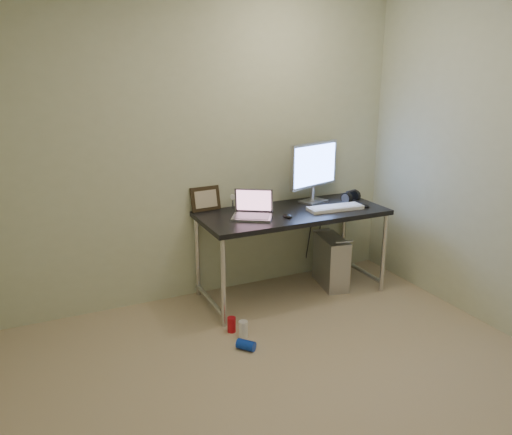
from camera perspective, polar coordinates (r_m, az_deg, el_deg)
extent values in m
plane|color=tan|center=(3.14, 6.21, -20.58)|extent=(3.50, 3.50, 0.00)
cube|color=beige|center=(4.15, -5.89, 7.58)|extent=(3.50, 0.02, 2.50)
cube|color=black|center=(4.21, 4.16, 0.49)|extent=(1.58, 0.69, 0.04)
cylinder|color=silver|center=(3.77, -3.76, -7.50)|extent=(0.04, 0.04, 0.71)
cylinder|color=silver|center=(4.31, -6.73, -4.45)|extent=(0.04, 0.04, 0.71)
cylinder|color=silver|center=(4.49, 14.39, -3.98)|extent=(0.04, 0.04, 0.71)
cylinder|color=silver|center=(4.95, 9.96, -1.77)|extent=(0.04, 0.04, 0.71)
cylinder|color=silver|center=(4.15, -5.24, -9.39)|extent=(0.04, 0.61, 0.04)
cylinder|color=silver|center=(4.81, 11.87, -5.91)|extent=(0.04, 0.61, 0.04)
cube|color=#B1B1B5|center=(4.57, 8.57, -4.99)|extent=(0.27, 0.46, 0.45)
cylinder|color=#B0B1B7|center=(4.34, 10.02, -2.77)|extent=(0.16, 0.05, 0.02)
cylinder|color=#B0B1B7|center=(4.63, 7.47, -1.43)|extent=(0.16, 0.05, 0.02)
cylinder|color=black|center=(4.72, 6.16, -1.94)|extent=(0.01, 0.16, 0.69)
cylinder|color=black|center=(4.76, 7.20, -2.09)|extent=(0.02, 0.11, 0.71)
cylinder|color=red|center=(3.82, -2.81, -12.13)|extent=(0.07, 0.07, 0.12)
cylinder|color=white|center=(3.75, -1.47, -12.63)|extent=(0.07, 0.07, 0.13)
cylinder|color=#0E35C0|center=(3.61, -1.15, -14.36)|extent=(0.14, 0.15, 0.07)
cube|color=#B0B1B7|center=(3.98, -0.46, 0.04)|extent=(0.38, 0.35, 0.02)
cube|color=slate|center=(3.98, -0.46, 0.17)|extent=(0.33, 0.30, 0.00)
cube|color=gray|center=(4.07, -0.25, 1.98)|extent=(0.29, 0.20, 0.20)
cube|color=#754A5C|center=(4.07, -0.21, 1.96)|extent=(0.26, 0.18, 0.17)
cube|color=#B0B1B7|center=(4.49, 6.58, 1.85)|extent=(0.27, 0.23, 0.02)
cylinder|color=#B0B1B7|center=(4.49, 6.48, 2.78)|extent=(0.04, 0.04, 0.12)
cube|color=#B0B1B7|center=(4.43, 6.66, 6.02)|extent=(0.55, 0.21, 0.39)
cube|color=#5E89FD|center=(4.41, 6.81, 5.97)|extent=(0.50, 0.17, 0.34)
cube|color=white|center=(4.28, 9.04, 1.09)|extent=(0.49, 0.19, 0.03)
ellipsoid|color=black|center=(4.41, 12.27, 1.42)|extent=(0.07, 0.11, 0.04)
ellipsoid|color=black|center=(4.02, 3.60, 0.28)|extent=(0.07, 0.11, 0.04)
cylinder|color=black|center=(4.58, 10.16, 2.25)|extent=(0.07, 0.11, 0.10)
cylinder|color=black|center=(4.65, 11.41, 2.40)|extent=(0.07, 0.11, 0.10)
cube|color=black|center=(4.60, 10.83, 2.99)|extent=(0.13, 0.06, 0.01)
cube|color=black|center=(4.20, -5.80, 2.15)|extent=(0.26, 0.09, 0.21)
cylinder|color=silver|center=(4.25, -2.67, 1.61)|extent=(0.01, 0.01, 0.09)
cylinder|color=white|center=(4.23, -2.68, 2.36)|extent=(0.05, 0.04, 0.04)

